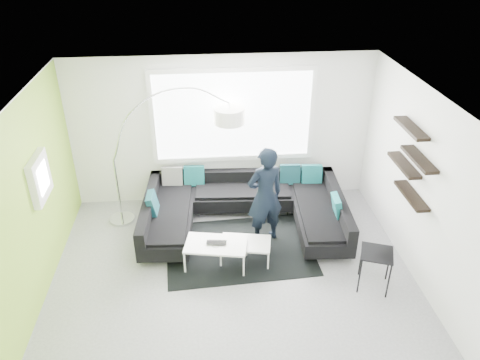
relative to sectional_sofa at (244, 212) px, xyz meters
name	(u,v)px	position (x,y,z in m)	size (l,w,h in m)	color
ground	(234,281)	(-0.30, -1.39, -0.33)	(5.50, 5.50, 0.00)	gray
room_shell	(234,169)	(-0.26, -1.18, 1.48)	(5.54, 5.04, 2.82)	white
sectional_sofa	(244,212)	(0.00, 0.00, 0.00)	(3.56, 2.33, 0.74)	black
rug	(239,248)	(-0.14, -0.60, -0.32)	(2.38, 1.73, 0.01)	black
coffee_table	(231,252)	(-0.30, -0.92, -0.13)	(1.23, 0.72, 0.40)	silver
arc_lamp	(114,161)	(-2.18, 0.43, 0.89)	(2.24, 0.51, 2.44)	silver
side_table	(374,269)	(1.75, -1.67, -0.02)	(0.45, 0.45, 0.62)	black
person	(265,196)	(0.30, -0.35, 0.53)	(0.72, 0.57, 1.71)	black
laptop	(216,245)	(-0.53, -1.00, 0.09)	(0.33, 0.24, 0.02)	black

